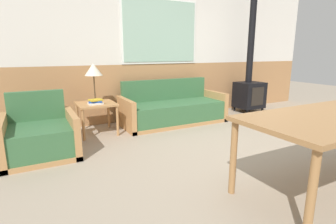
# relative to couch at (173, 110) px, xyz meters

# --- Properties ---
(ground_plane) EXTENTS (16.00, 16.00, 0.00)m
(ground_plane) POSITION_rel_couch_xyz_m (0.25, -2.08, -0.24)
(ground_plane) COLOR gray
(wall_back) EXTENTS (7.20, 0.09, 2.70)m
(wall_back) POSITION_rel_couch_xyz_m (0.24, 0.55, 1.13)
(wall_back) COLOR #AD7A4C
(wall_back) RESTS_ON ground_plane
(couch) EXTENTS (1.91, 0.78, 0.78)m
(couch) POSITION_rel_couch_xyz_m (0.00, 0.00, 0.00)
(couch) COLOR #B27F4C
(couch) RESTS_ON ground_plane
(armchair) EXTENTS (0.86, 0.84, 0.78)m
(armchair) POSITION_rel_couch_xyz_m (-2.25, -0.60, -0.00)
(armchair) COLOR #B27F4C
(armchair) RESTS_ON ground_plane
(side_table) EXTENTS (0.58, 0.58, 0.50)m
(side_table) POSITION_rel_couch_xyz_m (-1.40, -0.00, 0.19)
(side_table) COLOR #B27F4C
(side_table) RESTS_ON ground_plane
(table_lamp) EXTENTS (0.27, 0.27, 0.62)m
(table_lamp) POSITION_rel_couch_xyz_m (-1.39, 0.10, 0.76)
(table_lamp) COLOR #4C3823
(table_lamp) RESTS_ON side_table
(book_stack) EXTENTS (0.22, 0.18, 0.08)m
(book_stack) POSITION_rel_couch_xyz_m (-1.43, -0.11, 0.30)
(book_stack) COLOR white
(book_stack) RESTS_ON side_table
(wood_stove) EXTENTS (0.56, 0.49, 2.58)m
(wood_stove) POSITION_rel_couch_xyz_m (1.92, 0.05, 0.37)
(wood_stove) COLOR black
(wood_stove) RESTS_ON ground_plane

